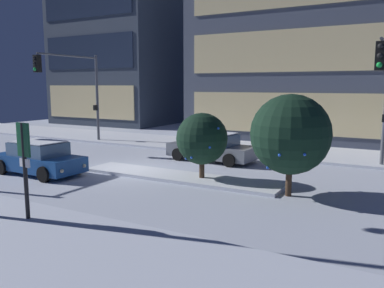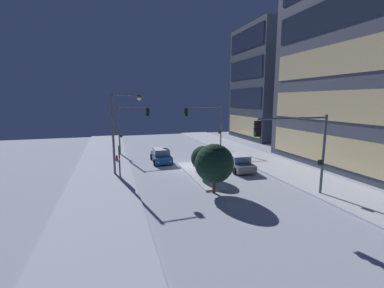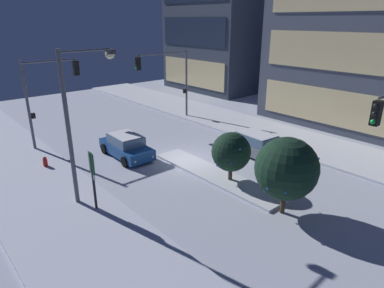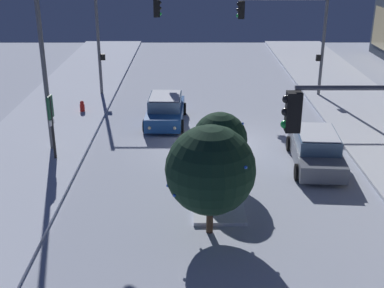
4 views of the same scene
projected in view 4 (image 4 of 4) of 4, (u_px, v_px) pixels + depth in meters
name	position (u px, v px, depth m)	size (l,w,h in m)	color
ground	(216.00, 145.00, 23.43)	(52.00, 52.00, 0.00)	silver
curb_strip_near	(34.00, 144.00, 23.38)	(52.00, 5.20, 0.14)	silver
median_strip	(215.00, 168.00, 20.86)	(9.00, 1.80, 0.14)	silver
car_near	(165.00, 110.00, 26.07)	(4.44, 2.12, 1.49)	#19478C
car_far	(316.00, 149.00, 21.12)	(4.84, 2.32, 1.49)	slate
traffic_light_corner_far_left	(290.00, 28.00, 29.29)	(0.32, 5.29, 5.99)	#565960
traffic_light_corner_near_left	(122.00, 28.00, 29.53)	(0.32, 3.90, 6.05)	#565960
street_lamp_arched	(59.00, 45.00, 21.06)	(0.56, 2.70, 7.31)	#565960
fire_hydrant	(82.00, 107.00, 27.65)	(0.48, 0.26, 0.73)	red
parking_info_sign	(52.00, 120.00, 21.06)	(0.55, 0.12, 2.91)	black
decorated_tree_median	(210.00, 170.00, 15.56)	(2.84, 2.84, 3.65)	#473323
decorated_tree_left_of_median	(220.00, 140.00, 19.25)	(2.13, 2.13, 2.83)	#473323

